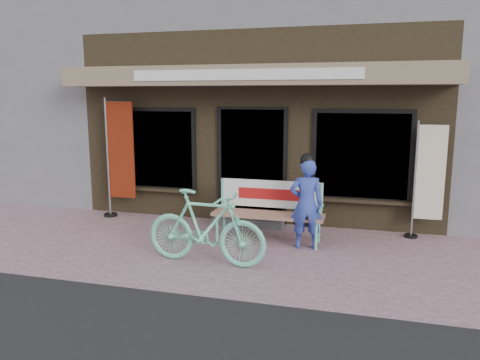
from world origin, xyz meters
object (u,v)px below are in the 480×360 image
(bench, at_px, (269,206))
(nobori_red, at_px, (119,157))
(nobori_cream, at_px, (428,179))
(bicycle, at_px, (206,227))
(menu_stand, at_px, (306,205))
(person, at_px, (306,202))

(bench, height_order, nobori_red, nobori_red)
(nobori_red, distance_m, nobori_cream, 5.71)
(bicycle, xyz_separation_m, nobori_cream, (3.18, 2.14, 0.49))
(bicycle, distance_m, menu_stand, 2.60)
(bicycle, height_order, menu_stand, bicycle)
(bicycle, relative_size, nobori_cream, 0.91)
(bicycle, bearing_deg, person, -46.42)
(nobori_cream, bearing_deg, nobori_red, 179.81)
(bicycle, relative_size, menu_stand, 2.28)
(bench, relative_size, person, 1.21)
(nobori_red, xyz_separation_m, nobori_cream, (5.71, 0.08, -0.19))
(person, xyz_separation_m, nobori_red, (-3.83, 0.97, 0.47))
(bench, bearing_deg, menu_stand, 63.39)
(nobori_red, bearing_deg, menu_stand, 0.59)
(bench, distance_m, nobori_cream, 2.69)
(bicycle, bearing_deg, bench, -22.28)
(bench, xyz_separation_m, bicycle, (-0.65, -1.34, -0.04))
(person, xyz_separation_m, bicycle, (-1.30, -1.09, -0.21))
(bench, distance_m, bicycle, 1.49)
(bicycle, relative_size, nobori_red, 0.76)
(nobori_cream, distance_m, menu_stand, 2.14)
(bench, bearing_deg, person, -20.86)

